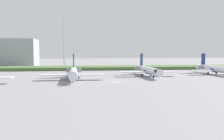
{
  "coord_description": "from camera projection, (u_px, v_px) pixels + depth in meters",
  "views": [
    {
      "loc": [
        -12.97,
        -83.95,
        10.01
      ],
      "look_at": [
        0.0,
        12.97,
        3.0
      ],
      "focal_mm": 42.44,
      "sensor_mm": 36.0,
      "label": 1
    }
  ],
  "objects": [
    {
      "name": "ground_plane",
      "position": [
        107.0,
        74.0,
        115.09
      ],
      "size": [
        500.0,
        500.0,
        0.0
      ],
      "primitive_type": "plane",
      "color": "gray"
    },
    {
      "name": "grass_berm",
      "position": [
        100.0,
        68.0,
        145.83
      ],
      "size": [
        320.0,
        20.0,
        1.63
      ],
      "primitive_type": "cube",
      "color": "#4C6B38",
      "rests_on": "ground"
    },
    {
      "name": "regional_jet_second",
      "position": [
        73.0,
        72.0,
        92.71
      ],
      "size": [
        22.81,
        31.0,
        9.0
      ],
      "color": "white",
      "rests_on": "ground"
    },
    {
      "name": "regional_jet_third",
      "position": [
        148.0,
        70.0,
        105.59
      ],
      "size": [
        22.81,
        31.0,
        9.0
      ],
      "color": "white",
      "rests_on": "ground"
    },
    {
      "name": "regional_jet_fourth",
      "position": [
        214.0,
        68.0,
        113.73
      ],
      "size": [
        22.81,
        31.0,
        9.0
      ],
      "color": "white",
      "rests_on": "ground"
    },
    {
      "name": "antenna_mast",
      "position": [
        64.0,
        49.0,
        143.21
      ],
      "size": [
        4.4,
        0.5,
        26.57
      ],
      "color": "#B2B2B7",
      "rests_on": "ground"
    }
  ]
}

